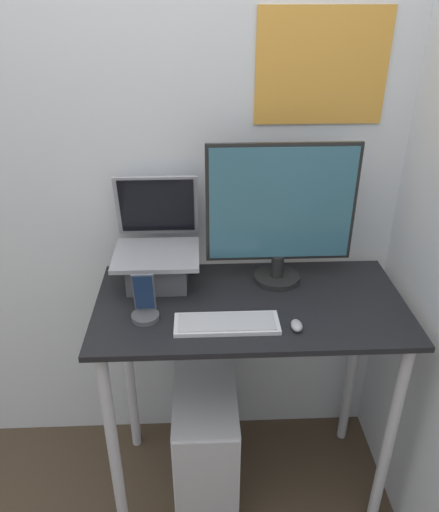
# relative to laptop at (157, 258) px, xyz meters

# --- Properties ---
(wall_back) EXTENTS (6.00, 0.06, 2.60)m
(wall_back) POSITION_rel_laptop_xyz_m (0.32, 0.20, 0.29)
(wall_back) COLOR silver
(wall_back) RESTS_ON ground_plane
(desk) EXTENTS (1.05, 0.54, 0.91)m
(desk) POSITION_rel_laptop_xyz_m (0.32, -0.15, -0.26)
(desk) COLOR black
(desk) RESTS_ON ground_plane
(laptop) EXTENTS (0.30, 0.29, 0.36)m
(laptop) POSITION_rel_laptop_xyz_m (0.00, 0.00, 0.00)
(laptop) COLOR #4C4C51
(laptop) RESTS_ON desk
(monitor) EXTENTS (0.51, 0.17, 0.51)m
(monitor) POSITION_rel_laptop_xyz_m (0.43, -0.01, 0.16)
(monitor) COLOR black
(monitor) RESTS_ON desk
(keyboard) EXTENTS (0.33, 0.12, 0.02)m
(keyboard) POSITION_rel_laptop_xyz_m (0.23, -0.28, -0.09)
(keyboard) COLOR silver
(keyboard) RESTS_ON desk
(mouse) EXTENTS (0.04, 0.06, 0.03)m
(mouse) POSITION_rel_laptop_xyz_m (0.45, -0.31, -0.08)
(mouse) COLOR #99999E
(mouse) RESTS_ON desk
(cell_phone) EXTENTS (0.09, 0.09, 0.17)m
(cell_phone) POSITION_rel_laptop_xyz_m (-0.03, -0.23, -0.05)
(cell_phone) COLOR #4C4C51
(cell_phone) RESTS_ON desk
(computer_tower) EXTENTS (0.24, 0.51, 0.51)m
(computer_tower) POSITION_rel_laptop_xyz_m (0.16, -0.13, -0.75)
(computer_tower) COLOR silver
(computer_tower) RESTS_ON ground_plane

